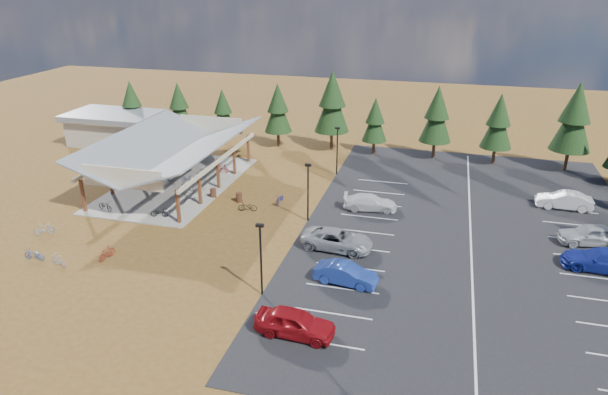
% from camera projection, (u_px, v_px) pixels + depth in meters
% --- Properties ---
extents(ground, '(140.00, 140.00, 0.00)m').
position_uv_depth(ground, '(245.00, 224.00, 46.00)').
color(ground, brown).
rests_on(ground, ground).
extents(asphalt_lot, '(27.00, 44.00, 0.04)m').
position_uv_depth(asphalt_lot, '(471.00, 233.00, 44.24)').
color(asphalt_lot, black).
rests_on(asphalt_lot, ground).
extents(concrete_pad, '(10.60, 18.60, 0.10)m').
position_uv_depth(concrete_pad, '(177.00, 184.00, 54.63)').
color(concrete_pad, gray).
rests_on(concrete_pad, ground).
extents(bike_pavilion, '(11.65, 19.40, 4.97)m').
position_uv_depth(bike_pavilion, '(173.00, 148.00, 53.19)').
color(bike_pavilion, '#522217').
rests_on(bike_pavilion, concrete_pad).
extents(outbuilding, '(11.00, 7.00, 3.90)m').
position_uv_depth(outbuilding, '(114.00, 128.00, 67.04)').
color(outbuilding, '#ADA593').
rests_on(outbuilding, ground).
extents(lamp_post_0, '(0.50, 0.25, 5.14)m').
position_uv_depth(lamp_post_0, '(261.00, 255.00, 34.74)').
color(lamp_post_0, black).
rests_on(lamp_post_0, ground).
extents(lamp_post_1, '(0.50, 0.25, 5.14)m').
position_uv_depth(lamp_post_1, '(308.00, 188.00, 45.45)').
color(lamp_post_1, black).
rests_on(lamp_post_1, ground).
extents(lamp_post_2, '(0.50, 0.25, 5.14)m').
position_uv_depth(lamp_post_2, '(337.00, 148.00, 56.16)').
color(lamp_post_2, black).
rests_on(lamp_post_2, ground).
extents(trash_bin_0, '(0.60, 0.60, 0.90)m').
position_uv_depth(trash_bin_0, '(213.00, 193.00, 51.17)').
color(trash_bin_0, '#462719').
rests_on(trash_bin_0, ground).
extents(trash_bin_1, '(0.60, 0.60, 0.90)m').
position_uv_depth(trash_bin_1, '(239.00, 197.00, 50.27)').
color(trash_bin_1, '#462719').
rests_on(trash_bin_1, ground).
extents(pine_0, '(3.13, 3.13, 7.30)m').
position_uv_depth(pine_0, '(132.00, 103.00, 68.72)').
color(pine_0, '#382314').
rests_on(pine_0, ground).
extents(pine_1, '(3.13, 3.13, 7.29)m').
position_uv_depth(pine_1, '(179.00, 105.00, 67.68)').
color(pine_1, '#382314').
rests_on(pine_1, ground).
extents(pine_2, '(2.88, 2.88, 6.71)m').
position_uv_depth(pine_2, '(223.00, 110.00, 66.74)').
color(pine_2, '#382314').
rests_on(pine_2, ground).
extents(pine_3, '(3.33, 3.33, 7.75)m').
position_uv_depth(pine_3, '(278.00, 108.00, 64.86)').
color(pine_3, '#382314').
rests_on(pine_3, ground).
extents(pine_4, '(4.09, 4.09, 9.53)m').
position_uv_depth(pine_4, '(332.00, 102.00, 63.17)').
color(pine_4, '#382314').
rests_on(pine_4, ground).
extents(pine_5, '(2.88, 2.88, 6.72)m').
position_uv_depth(pine_5, '(375.00, 120.00, 62.26)').
color(pine_5, '#382314').
rests_on(pine_5, ground).
extents(pine_6, '(3.59, 3.59, 8.37)m').
position_uv_depth(pine_6, '(437.00, 114.00, 60.48)').
color(pine_6, '#382314').
rests_on(pine_6, ground).
extents(pine_7, '(3.40, 3.40, 7.92)m').
position_uv_depth(pine_7, '(498.00, 122.00, 58.67)').
color(pine_7, '#382314').
rests_on(pine_7, ground).
extents(pine_8, '(4.12, 4.12, 9.61)m').
position_uv_depth(pine_8, '(575.00, 117.00, 56.19)').
color(pine_8, '#382314').
rests_on(pine_8, ground).
extents(bike_0, '(1.73, 1.01, 0.86)m').
position_uv_depth(bike_0, '(105.00, 206.00, 48.25)').
color(bike_0, black).
rests_on(bike_0, concrete_pad).
extents(bike_1, '(1.68, 0.62, 0.99)m').
position_uv_depth(bike_1, '(149.00, 181.00, 53.69)').
color(bike_1, gray).
rests_on(bike_1, concrete_pad).
extents(bike_2, '(1.60, 0.62, 0.83)m').
position_uv_depth(bike_2, '(166.00, 177.00, 55.22)').
color(bike_2, navy).
rests_on(bike_2, concrete_pad).
extents(bike_3, '(1.69, 0.59, 1.00)m').
position_uv_depth(bike_3, '(182.00, 159.00, 60.29)').
color(bike_3, maroon).
rests_on(bike_3, concrete_pad).
extents(bike_4, '(1.62, 0.81, 0.81)m').
position_uv_depth(bike_4, '(159.00, 213.00, 46.92)').
color(bike_4, black).
rests_on(bike_4, concrete_pad).
extents(bike_5, '(1.74, 0.86, 1.01)m').
position_uv_depth(bike_5, '(185.00, 189.00, 51.85)').
color(bike_5, gray).
rests_on(bike_5, concrete_pad).
extents(bike_6, '(1.62, 0.99, 0.81)m').
position_uv_depth(bike_6, '(187.00, 179.00, 54.58)').
color(bike_6, '#13389D').
rests_on(bike_6, concrete_pad).
extents(bike_7, '(1.63, 0.77, 0.94)m').
position_uv_depth(bike_7, '(223.00, 168.00, 57.50)').
color(bike_7, maroon).
rests_on(bike_7, concrete_pad).
extents(bike_9, '(1.63, 1.19, 0.97)m').
position_uv_depth(bike_9, '(44.00, 229.00, 43.96)').
color(bike_9, gray).
rests_on(bike_9, ground).
extents(bike_10, '(1.71, 0.62, 0.89)m').
position_uv_depth(bike_10, '(34.00, 255.00, 40.02)').
color(bike_10, '#174595').
rests_on(bike_10, ground).
extents(bike_11, '(0.67, 1.71, 1.00)m').
position_uv_depth(bike_11, '(107.00, 253.00, 40.17)').
color(bike_11, maroon).
rests_on(bike_11, ground).
extents(bike_13, '(1.59, 0.87, 0.92)m').
position_uv_depth(bike_13, '(59.00, 260.00, 39.20)').
color(bike_13, '#A0A3A8').
rests_on(bike_13, ground).
extents(bike_14, '(0.62, 1.71, 0.90)m').
position_uv_depth(bike_14, '(280.00, 199.00, 49.93)').
color(bike_14, navy).
rests_on(bike_14, ground).
extents(bike_16, '(1.76, 0.90, 0.88)m').
position_uv_depth(bike_16, '(247.00, 206.00, 48.31)').
color(bike_16, black).
rests_on(bike_16, ground).
extents(car_0, '(4.86, 2.18, 1.62)m').
position_uv_depth(car_0, '(295.00, 323.00, 31.53)').
color(car_0, maroon).
rests_on(car_0, asphalt_lot).
extents(car_1, '(4.51, 2.06, 1.43)m').
position_uv_depth(car_1, '(346.00, 274.00, 36.82)').
color(car_1, navy).
rests_on(car_1, asphalt_lot).
extents(car_2, '(5.66, 2.94, 1.52)m').
position_uv_depth(car_2, '(337.00, 240.00, 41.49)').
color(car_2, '#93969A').
rests_on(car_2, asphalt_lot).
extents(car_3, '(4.96, 2.55, 1.38)m').
position_uv_depth(car_3, '(370.00, 202.00, 48.44)').
color(car_3, silver).
rests_on(car_3, asphalt_lot).
extents(car_7, '(5.60, 2.59, 1.58)m').
position_uv_depth(car_7, '(602.00, 260.00, 38.49)').
color(car_7, navy).
rests_on(car_7, asphalt_lot).
extents(car_8, '(5.06, 2.74, 1.63)m').
position_uv_depth(car_8, '(591.00, 235.00, 42.17)').
color(car_8, '#ADB0B5').
rests_on(car_8, asphalt_lot).
extents(car_9, '(4.75, 1.75, 1.55)m').
position_uv_depth(car_9, '(564.00, 200.00, 48.66)').
color(car_9, silver).
rests_on(car_9, asphalt_lot).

